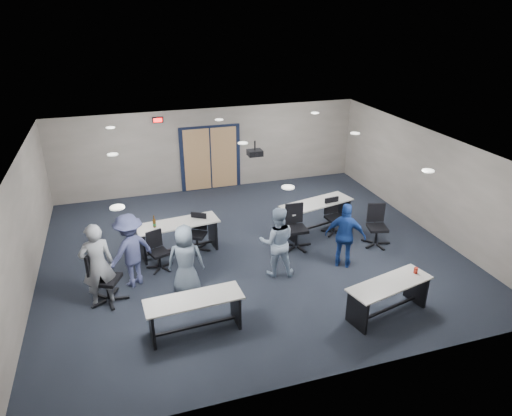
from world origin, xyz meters
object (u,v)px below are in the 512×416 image
object	(u,v)px
chair_back_b	(197,233)
chair_back_c	(297,228)
chair_loose_right	(377,226)
person_navy	(345,236)
person_plaid	(186,260)
chair_back_a	(159,251)
chair_back_d	(335,217)
person_back	(130,250)
person_lightblue	(277,242)
person_gray	(97,265)
table_front_right	(389,293)
table_back_right	(316,211)
table_front_left	(194,309)
table_back_left	(178,232)
chair_loose_left	(106,277)

from	to	relation	value
chair_back_b	chair_back_c	distance (m)	2.52
chair_loose_right	person_navy	size ratio (longest dim) A/B	0.67
chair_back_c	person_plaid	world-z (taller)	person_plaid
chair_back_a	chair_loose_right	size ratio (longest dim) A/B	0.86
chair_back_d	person_back	xyz separation A→B (m)	(-5.35, -0.90, 0.36)
chair_back_c	person_navy	distance (m)	1.40
chair_loose_right	chair_back_d	bearing A→B (deg)	142.29
person_plaid	person_lightblue	distance (m)	2.09
chair_back_d	person_gray	world-z (taller)	person_gray
chair_back_c	table_front_right	bearing A→B (deg)	-74.68
chair_back_c	chair_loose_right	xyz separation A→B (m)	(2.02, -0.49, -0.03)
table_back_right	person_back	bearing A→B (deg)	-179.63
table_front_left	chair_back_d	distance (m)	5.22
table_back_left	table_back_right	xyz separation A→B (m)	(3.77, 0.10, 0.00)
table_front_left	person_navy	world-z (taller)	person_navy
person_back	person_lightblue	bearing A→B (deg)	137.34
table_back_left	chair_back_b	bearing A→B (deg)	-12.87
chair_back_a	person_plaid	xyz separation A→B (m)	(0.46, -1.13, 0.33)
table_back_right	chair_loose_right	distance (m)	1.69
table_front_right	person_lightblue	xyz separation A→B (m)	(-1.61, 2.08, 0.33)
table_back_right	chair_back_b	xyz separation A→B (m)	(-3.32, -0.15, -0.09)
chair_loose_right	person_navy	bearing A→B (deg)	-138.71
table_back_left	table_front_right	bearing A→B (deg)	-52.64
chair_back_b	chair_loose_left	world-z (taller)	chair_loose_left
chair_back_a	person_lightblue	xyz separation A→B (m)	(2.54, -1.03, 0.37)
chair_back_c	chair_back_d	bearing A→B (deg)	21.18
table_front_left	person_lightblue	world-z (taller)	person_lightblue
person_navy	table_back_left	bearing A→B (deg)	7.70
person_gray	table_front_right	bearing A→B (deg)	148.70
chair_back_d	person_lightblue	size ratio (longest dim) A/B	0.58
table_back_left	person_gray	bearing A→B (deg)	-144.62
chair_loose_left	person_back	distance (m)	0.79
table_back_right	chair_back_a	bearing A→B (deg)	176.37
table_front_right	person_lightblue	size ratio (longest dim) A/B	1.15
chair_back_a	person_lightblue	distance (m)	2.77
chair_back_b	chair_loose_right	bearing A→B (deg)	17.55
chair_loose_left	chair_loose_right	bearing A→B (deg)	-60.30
chair_back_c	chair_back_d	size ratio (longest dim) A/B	1.16
table_back_left	table_back_right	bearing A→B (deg)	-4.95
table_front_right	chair_back_a	distance (m)	5.18
person_back	chair_back_c	bearing A→B (deg)	153.81
table_back_right	chair_loose_left	size ratio (longest dim) A/B	1.85
table_front_left	person_plaid	bearing A→B (deg)	83.72
table_back_right	chair_back_b	bearing A→B (deg)	169.18
chair_back_d	person_back	distance (m)	5.44
table_front_left	chair_loose_left	bearing A→B (deg)	133.12
table_back_right	person_gray	xyz separation A→B (m)	(-5.61, -1.76, 0.35)
chair_loose_right	chair_back_a	bearing A→B (deg)	-171.49
table_back_right	person_navy	xyz separation A→B (m)	(-0.14, -1.92, 0.23)
table_back_left	chair_back_d	xyz separation A→B (m)	(4.18, -0.22, -0.08)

